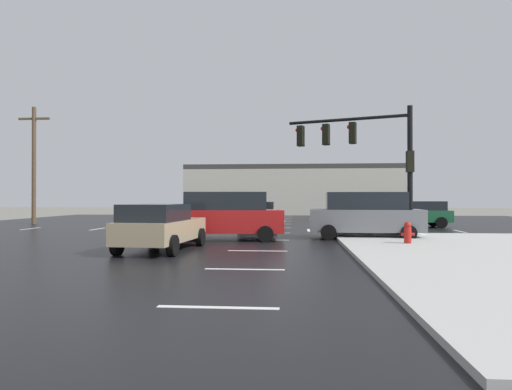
# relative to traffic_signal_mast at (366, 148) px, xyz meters

# --- Properties ---
(ground_plane) EXTENTS (120.00, 120.00, 0.00)m
(ground_plane) POSITION_rel_traffic_signal_mast_xyz_m (-4.38, 4.85, -4.01)
(ground_plane) COLOR slate
(road_asphalt) EXTENTS (44.00, 44.00, 0.02)m
(road_asphalt) POSITION_rel_traffic_signal_mast_xyz_m (-4.38, 4.85, -4.00)
(road_asphalt) COLOR black
(road_asphalt) RESTS_ON ground_plane
(snow_strip_curbside) EXTENTS (4.00, 1.60, 0.06)m
(snow_strip_curbside) POSITION_rel_traffic_signal_mast_xyz_m (0.62, 0.85, -3.84)
(snow_strip_curbside) COLOR white
(snow_strip_curbside) RESTS_ON sidewalk_corner
(lane_markings) EXTENTS (36.15, 36.15, 0.01)m
(lane_markings) POSITION_rel_traffic_signal_mast_xyz_m (-3.17, 3.48, -3.99)
(lane_markings) COLOR silver
(lane_markings) RESTS_ON road_asphalt
(traffic_signal_mast) EXTENTS (5.26, 2.04, 5.57)m
(traffic_signal_mast) POSITION_rel_traffic_signal_mast_xyz_m (0.00, 0.00, 0.00)
(traffic_signal_mast) COLOR black
(traffic_signal_mast) RESTS_ON sidewalk_corner
(fire_hydrant) EXTENTS (0.48, 0.26, 0.79)m
(fire_hydrant) POSITION_rel_traffic_signal_mast_xyz_m (0.99, -3.29, -3.48)
(fire_hydrant) COLOR red
(fire_hydrant) RESTS_ON sidewalk_corner
(strip_building_background) EXTENTS (23.08, 8.00, 5.27)m
(strip_building_background) POSITION_rel_traffic_signal_mast_xyz_m (-3.13, 30.22, -1.38)
(strip_building_background) COLOR beige
(strip_building_background) RESTS_ON ground_plane
(suv_red) EXTENTS (4.96, 2.50, 2.03)m
(suv_red) POSITION_rel_traffic_signal_mast_xyz_m (-6.02, -1.25, -2.92)
(suv_red) COLOR #B21919
(suv_red) RESTS_ON road_asphalt
(suv_grey) EXTENTS (4.89, 2.29, 2.03)m
(suv_grey) POSITION_rel_traffic_signal_mast_xyz_m (-0.06, -0.10, -2.92)
(suv_grey) COLOR slate
(suv_grey) RESTS_ON road_asphalt
(sedan_green) EXTENTS (4.57, 2.10, 1.58)m
(sedan_green) POSITION_rel_traffic_signal_mast_xyz_m (4.10, 8.15, -3.16)
(sedan_green) COLOR #195933
(sedan_green) RESTS_ON road_asphalt
(sedan_tan) EXTENTS (2.28, 4.63, 1.58)m
(sedan_tan) POSITION_rel_traffic_signal_mast_xyz_m (-7.64, -5.40, -3.16)
(sedan_tan) COLOR tan
(sedan_tan) RESTS_ON road_asphalt
(sedan_blue) EXTENTS (2.16, 4.59, 1.58)m
(sedan_blue) POSITION_rel_traffic_signal_mast_xyz_m (3.23, 14.62, -3.16)
(sedan_blue) COLOR navy
(sedan_blue) RESTS_ON road_asphalt
(sedan_black) EXTENTS (2.15, 4.59, 1.58)m
(sedan_black) POSITION_rel_traffic_signal_mast_xyz_m (-5.09, 4.29, -3.16)
(sedan_black) COLOR black
(sedan_black) RESTS_ON road_asphalt
(utility_pole_far) EXTENTS (2.20, 0.28, 8.03)m
(utility_pole_far) POSITION_rel_traffic_signal_mast_xyz_m (-20.94, 9.51, 0.21)
(utility_pole_far) COLOR brown
(utility_pole_far) RESTS_ON ground_plane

